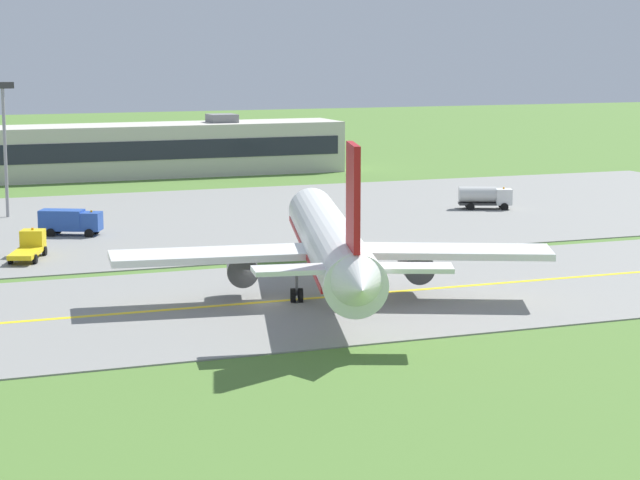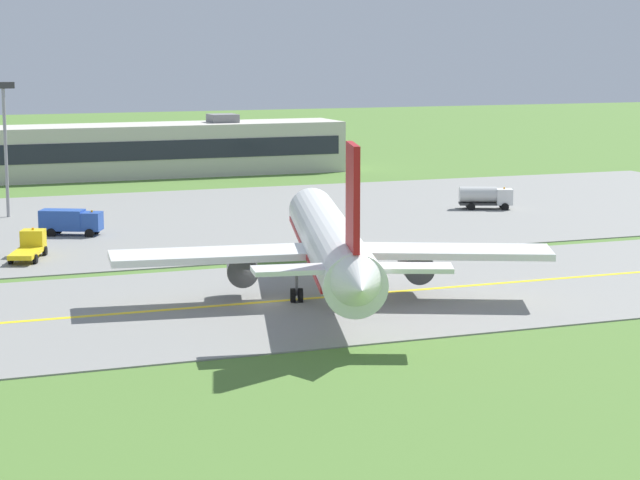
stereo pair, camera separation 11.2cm
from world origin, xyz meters
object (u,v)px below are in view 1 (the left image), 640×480
object	(u,v)px
apron_light_mast	(4,132)
service_truck_baggage	(485,196)
service_truck_catering	(70,221)
service_truck_fuel	(30,246)
airplane_lead	(330,243)

from	to	relation	value
apron_light_mast	service_truck_baggage	bearing A→B (deg)	-13.98
apron_light_mast	service_truck_catering	bearing A→B (deg)	-74.07
service_truck_fuel	service_truck_baggage	bearing A→B (deg)	14.64
service_truck_fuel	airplane_lead	bearing A→B (deg)	-52.94
airplane_lead	service_truck_catering	size ratio (longest dim) A/B	6.20
service_truck_baggage	service_truck_catering	distance (m)	47.49
apron_light_mast	airplane_lead	bearing A→B (deg)	-71.06
airplane_lead	service_truck_baggage	size ratio (longest dim) A/B	6.16
service_truck_fuel	service_truck_catering	xyz separation A→B (m)	(5.38, 11.50, 0.35)
service_truck_fuel	service_truck_catering	size ratio (longest dim) A/B	1.07
service_truck_baggage	apron_light_mast	bearing A→B (deg)	166.02
airplane_lead	apron_light_mast	world-z (taller)	apron_light_mast
service_truck_catering	apron_light_mast	xyz separation A→B (m)	(-4.33, 15.19, 7.79)
airplane_lead	service_truck_fuel	bearing A→B (deg)	127.06
service_truck_baggage	service_truck_fuel	distance (m)	54.58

